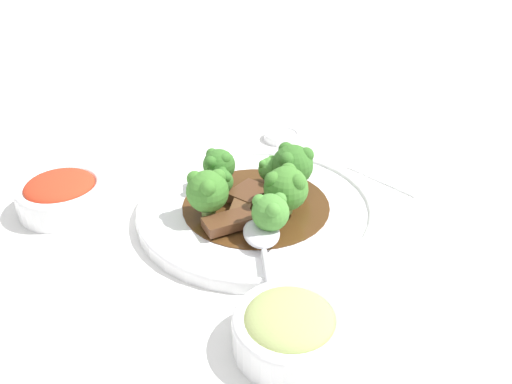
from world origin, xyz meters
TOP-DOWN VIEW (x-y plane):
  - ground_plane at (0.00, 0.00)m, footprint 4.00×4.00m
  - main_plate at (0.00, 0.00)m, footprint 0.31×0.31m
  - beef_strip_0 at (0.01, 0.03)m, footprint 0.04×0.05m
  - beef_strip_1 at (0.00, -0.03)m, footprint 0.05×0.06m
  - beef_strip_2 at (0.01, -0.06)m, footprint 0.05×0.07m
  - beef_strip_3 at (-0.01, 0.00)m, footprint 0.04×0.05m
  - broccoli_floret_0 at (-0.02, 0.05)m, footprint 0.03×0.03m
  - broccoli_floret_1 at (-0.07, -0.00)m, footprint 0.04×0.04m
  - broccoli_floret_2 at (0.06, -0.04)m, footprint 0.04×0.04m
  - broccoli_floret_3 at (0.04, 0.01)m, footprint 0.05×0.05m
  - broccoli_floret_4 at (0.01, 0.06)m, footprint 0.06×0.06m
  - broccoli_floret_5 at (-0.02, -0.06)m, footprint 0.05×0.05m
  - broccoli_floret_6 at (-0.04, -0.02)m, footprint 0.03×0.03m
  - serving_spoon at (0.07, -0.07)m, footprint 0.18×0.17m
  - side_bowl_kimchi at (-0.20, -0.16)m, footprint 0.11×0.11m
  - side_bowl_appetizer at (0.17, -0.15)m, footprint 0.10×0.10m
  - sauce_dish at (-0.12, 0.20)m, footprint 0.06×0.06m
  - paper_napkin at (0.08, 0.23)m, footprint 0.13×0.11m

SIDE VIEW (x-z plane):
  - ground_plane at x=0.00m, z-range 0.00..0.00m
  - paper_napkin at x=0.08m, z-range 0.00..0.01m
  - sauce_dish at x=-0.12m, z-range 0.00..0.01m
  - main_plate at x=0.00m, z-range 0.00..0.02m
  - side_bowl_appetizer at x=0.17m, z-range 0.00..0.05m
  - side_bowl_kimchi at x=-0.20m, z-range 0.00..0.05m
  - beef_strip_0 at x=0.01m, z-range 0.02..0.03m
  - beef_strip_1 at x=0.00m, z-range 0.02..0.03m
  - beef_strip_2 at x=0.01m, z-range 0.02..0.03m
  - serving_spoon at x=0.07m, z-range 0.02..0.03m
  - beef_strip_3 at x=-0.01m, z-range 0.02..0.03m
  - broccoli_floret_0 at x=-0.02m, z-range 0.02..0.06m
  - broccoli_floret_6 at x=-0.04m, z-range 0.02..0.06m
  - broccoli_floret_2 at x=0.06m, z-range 0.02..0.07m
  - broccoli_floret_1 at x=-0.07m, z-range 0.02..0.08m
  - broccoli_floret_5 at x=-0.02m, z-range 0.02..0.08m
  - broccoli_floret_4 at x=0.01m, z-range 0.02..0.08m
  - broccoli_floret_3 at x=0.04m, z-range 0.02..0.08m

